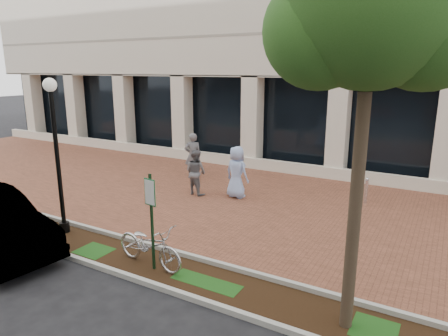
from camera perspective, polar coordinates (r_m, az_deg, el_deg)
The scene contains 13 objects.
ground at distance 14.11m, azimuth 2.49°, elevation -4.75°, with size 120.00×120.00×0.00m, color black.
brick_plaza at distance 14.11m, azimuth 2.49°, elevation -4.74°, with size 40.00×9.00×0.01m, color brown.
planting_strip at distance 10.10m, azimuth -11.77°, elevation -12.99°, with size 40.00×1.50×0.01m, color black.
curb_plaza_side at distance 10.58m, azimuth -9.05°, elevation -11.22°, with size 40.00×0.12×0.12m, color #ACABA2.
curb_street_side at distance 9.60m, azimuth -14.83°, elevation -14.32°, with size 40.00×0.12×0.12m, color #ACABA2.
parking_sign at distance 9.12m, azimuth -10.39°, elevation -5.87°, with size 0.34×0.07×2.30m.
lamppost at distance 11.74m, azimuth -22.82°, elevation 2.58°, with size 0.36×0.36×4.31m.
street_tree at distance 6.79m, azimuth 20.81°, elevation 20.42°, with size 3.36×2.80×6.99m.
locked_bicycle at distance 9.67m, azimuth -10.58°, elevation -10.77°, with size 0.70×2.00×1.05m, color silver.
pedestrian_left at distance 16.91m, azimuth -4.47°, elevation 1.79°, with size 0.71×0.46×1.93m, color #5E5D62.
pedestrian_mid at distance 14.69m, azimuth -4.03°, elevation -0.58°, with size 0.82×0.64×1.69m, color slate.
pedestrian_right at distance 14.26m, azimuth 1.82°, elevation -0.60°, with size 0.92×0.60×1.88m, color #99B1E5.
bollard at distance 14.59m, azimuth 19.65°, elevation -3.01°, with size 0.12×0.12×0.92m.
Camera 1 is at (6.12, -11.87, 4.54)m, focal length 32.00 mm.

